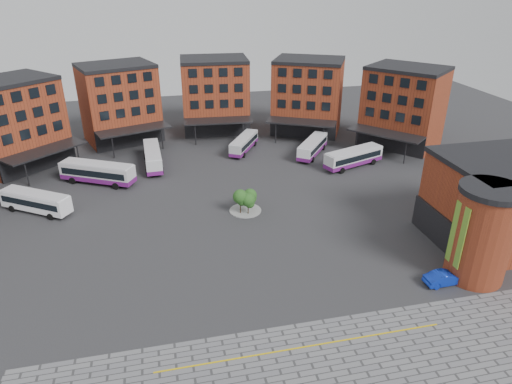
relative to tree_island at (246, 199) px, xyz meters
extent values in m
plane|color=#28282B|center=(-2.06, -11.65, -1.97)|extent=(160.00, 160.00, 0.00)
cube|color=gold|center=(-0.06, -25.65, -1.94)|extent=(26.00, 0.15, 0.02)
cube|color=maroon|center=(-33.51, 25.28, 5.03)|extent=(16.35, 16.13, 14.00)
cube|color=black|center=(-30.27, 21.67, 0.03)|extent=(10.00, 9.07, 4.00)
cube|color=black|center=(-33.51, 25.28, 12.33)|extent=(16.55, 16.35, 0.60)
cube|color=black|center=(-30.13, 21.53, 7.23)|extent=(8.60, 7.77, 8.00)
cube|color=black|center=(-28.70, 19.93, 2.03)|extent=(12.61, 11.97, 0.25)
cylinder|color=black|center=(-30.87, 15.55, 0.03)|extent=(0.20, 0.20, 4.00)
cylinder|color=black|center=(-24.11, 21.63, 0.03)|extent=(0.20, 0.20, 4.00)
cube|color=maroon|center=(-17.37, 34.79, 5.03)|extent=(15.55, 13.69, 14.00)
cube|color=black|center=(-15.79, 30.20, 0.03)|extent=(12.45, 4.71, 4.00)
cube|color=black|center=(-17.37, 34.79, 12.33)|extent=(15.65, 13.97, 0.60)
cube|color=black|center=(-15.72, 30.01, 7.23)|extent=(10.87, 3.87, 8.00)
cube|color=black|center=(-15.02, 27.98, 2.03)|extent=(13.72, 8.39, 0.25)
cylinder|color=black|center=(-18.74, 24.80, 0.03)|extent=(0.20, 0.20, 4.00)
cylinder|color=black|center=(-10.13, 27.76, 0.03)|extent=(0.20, 0.20, 4.00)
cube|color=maroon|center=(1.21, 37.24, 5.03)|extent=(13.67, 10.88, 14.00)
cube|color=black|center=(0.88, 32.40, 0.03)|extent=(13.00, 1.41, 4.00)
cube|color=black|center=(1.21, 37.24, 12.33)|extent=(13.69, 11.18, 0.60)
cube|color=black|center=(0.86, 32.20, 7.23)|extent=(11.42, 0.95, 8.00)
cube|color=black|center=(0.71, 30.05, 2.03)|extent=(13.28, 5.30, 0.25)
cylinder|color=black|center=(-3.95, 28.58, 0.03)|extent=(0.20, 0.20, 4.00)
cylinder|color=black|center=(5.13, 27.94, 0.03)|extent=(0.20, 0.20, 4.00)
cube|color=maroon|center=(19.27, 32.23, 5.03)|extent=(16.12, 14.81, 14.00)
cube|color=black|center=(17.07, 27.91, 0.03)|extent=(11.81, 6.35, 4.00)
cube|color=black|center=(19.27, 32.23, 12.33)|extent=(16.26, 15.08, 0.60)
cube|color=black|center=(16.98, 27.73, 7.23)|extent=(10.26, 5.33, 8.00)
cube|color=black|center=(16.00, 25.81, 2.03)|extent=(13.58, 9.82, 0.25)
cylinder|color=black|center=(11.13, 26.27, 0.03)|extent=(0.20, 0.20, 4.00)
cylinder|color=black|center=(19.24, 22.14, 0.03)|extent=(0.20, 0.20, 4.00)
cube|color=maroon|center=(33.94, 20.56, 5.03)|extent=(16.02, 16.39, 14.00)
cube|color=black|center=(30.22, 17.44, 0.03)|extent=(8.74, 10.28, 4.00)
cube|color=black|center=(33.94, 20.56, 12.33)|extent=(16.25, 16.58, 0.60)
cube|color=black|center=(30.07, 17.32, 7.23)|extent=(7.47, 8.86, 8.00)
cube|color=black|center=(28.42, 15.93, 2.03)|extent=(11.73, 12.79, 0.25)
cylinder|color=black|center=(24.12, 18.26, 0.03)|extent=(0.20, 0.20, 4.00)
cylinder|color=black|center=(29.97, 11.29, 0.03)|extent=(0.20, 0.20, 4.00)
cube|color=maroon|center=(27.94, -13.65, 3.03)|extent=(14.00, 12.00, 10.00)
cube|color=black|center=(27.94, -13.65, 8.33)|extent=(14.40, 12.40, 0.60)
cube|color=black|center=(20.84, -13.65, 0.03)|extent=(0.40, 12.00, 4.00)
cylinder|color=maroon|center=(20.94, -19.65, 3.03)|extent=(6.00, 6.00, 10.00)
cylinder|color=black|center=(20.94, -19.65, 8.33)|extent=(6.40, 6.40, 0.60)
cube|color=#B89415|center=(18.04, -19.65, 3.53)|extent=(0.12, 2.20, 7.00)
cylinder|color=gray|center=(-0.06, 0.35, -1.91)|extent=(4.40, 4.40, 0.12)
cylinder|color=#332114|center=(-0.86, -0.25, -1.06)|extent=(0.14, 0.14, 1.83)
sphere|color=#184A1B|center=(-0.86, -0.25, 0.59)|extent=(1.98, 1.98, 1.98)
sphere|color=#184A1B|center=(-0.66, -0.40, 0.04)|extent=(1.39, 1.39, 1.39)
cylinder|color=#332114|center=(0.74, 0.95, -1.26)|extent=(0.14, 0.14, 1.43)
sphere|color=#184A1B|center=(0.74, 0.95, 0.03)|extent=(1.88, 1.88, 1.88)
sphere|color=#184A1B|center=(0.94, 0.80, -0.40)|extent=(1.32, 1.32, 1.32)
cylinder|color=#332114|center=(0.14, -0.65, -1.20)|extent=(0.14, 0.14, 1.54)
sphere|color=#184A1B|center=(0.14, -0.65, 0.18)|extent=(1.86, 1.86, 1.86)
sphere|color=#184A1B|center=(0.34, -0.80, -0.28)|extent=(1.30, 1.30, 1.30)
cube|color=white|center=(-27.92, 6.32, -0.30)|extent=(9.95, 7.61, 2.30)
cube|color=black|center=(-27.92, 6.32, -0.14)|extent=(9.29, 7.21, 0.89)
cube|color=silver|center=(-27.92, 6.32, 0.90)|extent=(9.55, 7.31, 0.11)
cube|color=black|center=(-32.17, 9.08, -0.09)|extent=(1.19, 1.74, 1.03)
cylinder|color=black|center=(-31.33, 7.14, -1.50)|extent=(0.94, 0.75, 0.94)
cylinder|color=black|center=(-30.05, 9.11, -1.50)|extent=(0.94, 0.75, 0.94)
cylinder|color=black|center=(-25.78, 3.53, -1.50)|extent=(0.94, 0.75, 0.94)
cylinder|color=black|center=(-24.50, 5.50, -1.50)|extent=(0.94, 0.75, 0.94)
cube|color=silver|center=(-20.50, 14.37, -0.07)|extent=(11.64, 7.93, 2.62)
cube|color=black|center=(-20.50, 14.37, 0.12)|extent=(10.84, 7.54, 1.02)
cube|color=silver|center=(-20.50, 14.37, 1.29)|extent=(11.17, 7.61, 0.13)
cube|color=black|center=(-25.59, 17.11, 0.17)|extent=(1.18, 2.06, 1.18)
cube|color=#6C1973|center=(-20.50, 14.37, -1.01)|extent=(11.69, 7.98, 0.75)
cylinder|color=black|center=(-24.45, 14.97, -1.44)|extent=(1.09, 0.79, 1.07)
cylinder|color=black|center=(-23.18, 17.33, -1.44)|extent=(1.09, 0.79, 1.07)
cylinder|color=black|center=(-17.81, 11.41, -1.44)|extent=(1.09, 0.79, 1.07)
cylinder|color=black|center=(-16.54, 13.76, -1.44)|extent=(1.09, 0.79, 1.07)
cube|color=silver|center=(-12.05, 19.61, -0.18)|extent=(2.92, 11.17, 2.47)
cube|color=black|center=(-12.05, 19.61, -0.01)|extent=(2.95, 10.28, 0.96)
cube|color=silver|center=(-12.05, 19.61, 1.10)|extent=(2.80, 10.72, 0.12)
cube|color=black|center=(-12.25, 25.05, 0.04)|extent=(2.14, 0.20, 1.11)
cube|color=#6C1973|center=(-12.05, 19.61, -1.07)|extent=(2.96, 11.21, 0.71)
cylinder|color=black|center=(-13.44, 23.11, -1.47)|extent=(0.34, 1.02, 1.01)
cylinder|color=black|center=(-10.92, 23.20, -1.47)|extent=(0.34, 1.02, 1.01)
cylinder|color=black|center=(-13.18, 16.02, -1.47)|extent=(0.34, 1.02, 1.01)
cylinder|color=black|center=(-10.66, 16.11, -1.47)|extent=(0.34, 1.02, 1.01)
cube|color=silver|center=(4.36, 23.34, -0.40)|extent=(6.88, 9.51, 2.17)
cube|color=black|center=(4.36, 23.34, -0.24)|extent=(6.53, 8.87, 0.84)
cube|color=silver|center=(4.36, 23.34, 0.73)|extent=(6.60, 9.13, 0.11)
cube|color=black|center=(6.80, 27.45, -0.20)|extent=(1.68, 1.06, 0.97)
cube|color=#6C1973|center=(4.36, 23.34, -1.17)|extent=(6.93, 9.57, 0.62)
cylinder|color=black|center=(5.00, 26.59, -1.53)|extent=(0.68, 0.90, 0.89)
cylinder|color=black|center=(6.91, 25.46, -1.53)|extent=(0.68, 0.90, 0.89)
cylinder|color=black|center=(1.82, 21.23, -1.53)|extent=(0.68, 0.90, 0.89)
cylinder|color=black|center=(3.73, 20.10, -1.53)|extent=(0.68, 0.90, 0.89)
cube|color=white|center=(15.93, 18.66, -0.31)|extent=(8.07, 9.67, 2.30)
cube|color=black|center=(15.93, 18.66, -0.14)|extent=(7.63, 9.05, 0.89)
cube|color=silver|center=(15.93, 18.66, 0.89)|extent=(7.75, 9.29, 0.11)
cube|color=black|center=(18.97, 22.72, -0.09)|extent=(1.67, 1.29, 1.03)
cube|color=#6C1973|center=(15.93, 18.66, -1.13)|extent=(8.13, 9.73, 0.66)
cylinder|color=black|center=(16.97, 22.01, -1.50)|extent=(0.79, 0.92, 0.94)
cylinder|color=black|center=(18.85, 20.60, -1.50)|extent=(0.79, 0.92, 0.94)
cylinder|color=black|center=(13.01, 16.72, -1.50)|extent=(0.79, 0.92, 0.94)
cylinder|color=black|center=(14.88, 15.31, -1.50)|extent=(0.79, 0.92, 0.94)
cube|color=silver|center=(20.84, 11.96, -0.20)|extent=(11.18, 6.01, 2.44)
cube|color=black|center=(20.84, 11.96, -0.03)|extent=(10.37, 5.77, 0.95)
cube|color=silver|center=(20.84, 11.96, 1.07)|extent=(10.73, 5.77, 0.12)
cube|color=black|center=(25.92, 13.76, 0.02)|extent=(0.82, 2.04, 1.10)
cube|color=#6C1973|center=(20.84, 11.96, -1.07)|extent=(11.23, 6.06, 0.70)
cylinder|color=black|center=(23.73, 14.31, -1.47)|extent=(1.04, 0.61, 1.00)
cylinder|color=black|center=(24.57, 11.96, -1.47)|extent=(1.04, 0.61, 1.00)
cylinder|color=black|center=(17.11, 11.97, -1.47)|extent=(1.04, 0.61, 1.00)
cylinder|color=black|center=(17.95, 9.61, -1.47)|extent=(1.04, 0.61, 1.00)
imported|color=#0D2AB1|center=(17.16, -20.24, -1.24)|extent=(4.53, 1.74, 1.47)
camera|label=1|loc=(-10.81, -54.07, 27.72)|focal=32.00mm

